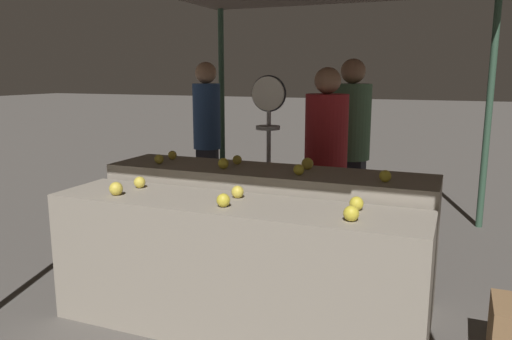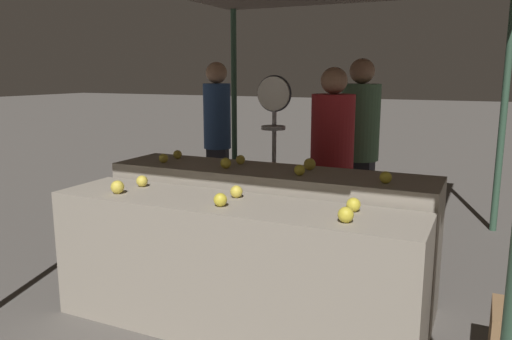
# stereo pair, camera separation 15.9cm
# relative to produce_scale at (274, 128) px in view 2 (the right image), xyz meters

# --- Properties ---
(ground_plane) EXTENTS (60.00, 60.00, 0.00)m
(ground_plane) POSITION_rel_produce_scale_xyz_m (0.20, -1.17, -1.18)
(ground_plane) COLOR #59544F
(display_counter_front) EXTENTS (2.37, 0.55, 0.86)m
(display_counter_front) POSITION_rel_produce_scale_xyz_m (0.20, -1.17, -0.76)
(display_counter_front) COLOR gray
(display_counter_front) RESTS_ON ground_plane
(display_counter_back) EXTENTS (2.37, 0.55, 0.95)m
(display_counter_back) POSITION_rel_produce_scale_xyz_m (0.20, -0.57, -0.71)
(display_counter_back) COLOR gray
(display_counter_back) RESTS_ON ground_plane
(apple_front_0) EXTENTS (0.09, 0.09, 0.09)m
(apple_front_0) POSITION_rel_produce_scale_xyz_m (-0.56, -1.29, -0.28)
(apple_front_0) COLOR yellow
(apple_front_0) RESTS_ON display_counter_front
(apple_front_1) EXTENTS (0.08, 0.08, 0.08)m
(apple_front_1) POSITION_rel_produce_scale_xyz_m (0.21, -1.29, -0.29)
(apple_front_1) COLOR gold
(apple_front_1) RESTS_ON display_counter_front
(apple_front_2) EXTENTS (0.09, 0.09, 0.09)m
(apple_front_2) POSITION_rel_produce_scale_xyz_m (0.96, -1.29, -0.29)
(apple_front_2) COLOR gold
(apple_front_2) RESTS_ON display_counter_front
(apple_front_3) EXTENTS (0.08, 0.08, 0.08)m
(apple_front_3) POSITION_rel_produce_scale_xyz_m (-0.54, -1.06, -0.29)
(apple_front_3) COLOR yellow
(apple_front_3) RESTS_ON display_counter_front
(apple_front_4) EXTENTS (0.08, 0.08, 0.08)m
(apple_front_4) POSITION_rel_produce_scale_xyz_m (0.20, -1.06, -0.29)
(apple_front_4) COLOR yellow
(apple_front_4) RESTS_ON display_counter_front
(apple_front_5) EXTENTS (0.08, 0.08, 0.08)m
(apple_front_5) POSITION_rel_produce_scale_xyz_m (0.95, -1.07, -0.29)
(apple_front_5) COLOR gold
(apple_front_5) RESTS_ON display_counter_front
(apple_back_0) EXTENTS (0.07, 0.07, 0.07)m
(apple_back_0) POSITION_rel_produce_scale_xyz_m (-0.63, -0.67, -0.19)
(apple_back_0) COLOR gold
(apple_back_0) RESTS_ON display_counter_back
(apple_back_1) EXTENTS (0.08, 0.08, 0.08)m
(apple_back_1) POSITION_rel_produce_scale_xyz_m (-0.09, -0.67, -0.19)
(apple_back_1) COLOR gold
(apple_back_1) RESTS_ON display_counter_back
(apple_back_2) EXTENTS (0.07, 0.07, 0.07)m
(apple_back_2) POSITION_rel_produce_scale_xyz_m (0.48, -0.68, -0.19)
(apple_back_2) COLOR gold
(apple_back_2) RESTS_ON display_counter_back
(apple_back_3) EXTENTS (0.08, 0.08, 0.08)m
(apple_back_3) POSITION_rel_produce_scale_xyz_m (1.05, -0.68, -0.19)
(apple_back_3) COLOR gold
(apple_back_3) RESTS_ON display_counter_back
(apple_back_4) EXTENTS (0.07, 0.07, 0.07)m
(apple_back_4) POSITION_rel_produce_scale_xyz_m (-0.64, -0.47, -0.20)
(apple_back_4) COLOR yellow
(apple_back_4) RESTS_ON display_counter_back
(apple_back_5) EXTENTS (0.07, 0.07, 0.07)m
(apple_back_5) POSITION_rel_produce_scale_xyz_m (-0.07, -0.47, -0.20)
(apple_back_5) COLOR gold
(apple_back_5) RESTS_ON display_counter_back
(apple_back_6) EXTENTS (0.09, 0.09, 0.09)m
(apple_back_6) POSITION_rel_produce_scale_xyz_m (0.48, -0.47, -0.19)
(apple_back_6) COLOR gold
(apple_back_6) RESTS_ON display_counter_back
(produce_scale) EXTENTS (0.30, 0.20, 1.62)m
(produce_scale) POSITION_rel_produce_scale_xyz_m (0.00, 0.00, 0.00)
(produce_scale) COLOR #99999E
(produce_scale) RESTS_ON ground_plane
(person_vendor_at_scale) EXTENTS (0.47, 0.47, 1.68)m
(person_vendor_at_scale) POSITION_rel_produce_scale_xyz_m (0.43, 0.26, -0.22)
(person_vendor_at_scale) COLOR #2D2D38
(person_vendor_at_scale) RESTS_ON ground_plane
(person_customer_left) EXTENTS (0.35, 0.35, 1.75)m
(person_customer_left) POSITION_rel_produce_scale_xyz_m (-1.10, 1.01, -0.15)
(person_customer_left) COLOR #2D2D38
(person_customer_left) RESTS_ON ground_plane
(person_customer_right) EXTENTS (0.41, 0.41, 1.76)m
(person_customer_right) POSITION_rel_produce_scale_xyz_m (0.51, 0.88, -0.16)
(person_customer_right) COLOR #2D2D38
(person_customer_right) RESTS_ON ground_plane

